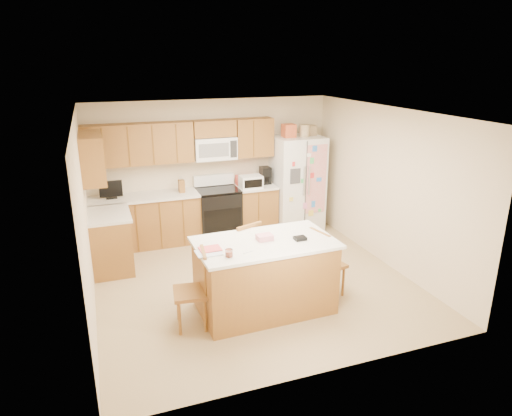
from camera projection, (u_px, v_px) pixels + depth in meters
name	position (u px, v px, depth m)	size (l,w,h in m)	color
ground	(253.00, 280.00, 6.88)	(4.50, 4.50, 0.00)	#A08653
room_shell	(252.00, 189.00, 6.42)	(4.60, 4.60, 2.52)	beige
cabinetry	(165.00, 197.00, 7.87)	(3.36, 1.56, 2.15)	#8C5F1F
stove	(218.00, 212.00, 8.46)	(0.76, 0.65, 1.13)	black
refrigerator	(297.00, 182.00, 8.77)	(0.90, 0.79, 2.04)	white
island	(265.00, 275.00, 5.96)	(1.82, 1.08, 1.06)	#8C5F1F
windsor_chair_left	(193.00, 291.00, 5.58)	(0.46, 0.48, 1.00)	#8C5F1F
windsor_chair_back	(243.00, 257.00, 6.53)	(0.56, 0.55, 1.02)	#8C5F1F
windsor_chair_right	(326.00, 264.00, 6.34)	(0.49, 0.50, 0.98)	#8C5F1F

